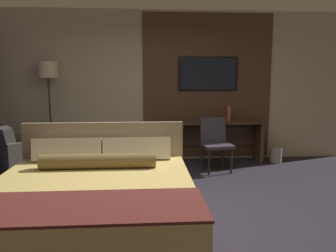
{
  "coord_description": "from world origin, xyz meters",
  "views": [
    {
      "loc": [
        -0.28,
        -3.62,
        1.55
      ],
      "look_at": [
        0.05,
        0.97,
        0.88
      ],
      "focal_mm": 35.0,
      "sensor_mm": 36.0,
      "label": 1
    }
  ],
  "objects_px": {
    "floor_lamp": "(48,78)",
    "book": "(213,120)",
    "tv": "(208,74)",
    "desk_chair": "(215,139)",
    "bed": "(94,200)",
    "desk": "(209,134)",
    "armchair_by_window": "(25,157)",
    "vase_tall": "(229,114)",
    "waste_bin": "(276,155)"
  },
  "relations": [
    {
      "from": "floor_lamp",
      "to": "book",
      "type": "relative_size",
      "value": 7.24
    },
    {
      "from": "tv",
      "to": "desk_chair",
      "type": "distance_m",
      "value": 1.35
    },
    {
      "from": "bed",
      "to": "floor_lamp",
      "type": "relative_size",
      "value": 1.15
    },
    {
      "from": "bed",
      "to": "book",
      "type": "relative_size",
      "value": 8.34
    },
    {
      "from": "desk_chair",
      "to": "tv",
      "type": "bearing_deg",
      "value": 81.1
    },
    {
      "from": "desk_chair",
      "to": "desk",
      "type": "bearing_deg",
      "value": 80.81
    },
    {
      "from": "armchair_by_window",
      "to": "vase_tall",
      "type": "bearing_deg",
      "value": -115.48
    },
    {
      "from": "bed",
      "to": "desk_chair",
      "type": "bearing_deg",
      "value": 50.6
    },
    {
      "from": "desk",
      "to": "desk_chair",
      "type": "height_order",
      "value": "desk_chair"
    },
    {
      "from": "desk_chair",
      "to": "book",
      "type": "bearing_deg",
      "value": 74.56
    },
    {
      "from": "desk",
      "to": "book",
      "type": "bearing_deg",
      "value": -22.07
    },
    {
      "from": "waste_bin",
      "to": "desk_chair",
      "type": "bearing_deg",
      "value": -161.7
    },
    {
      "from": "desk",
      "to": "vase_tall",
      "type": "distance_m",
      "value": 0.53
    },
    {
      "from": "desk",
      "to": "tv",
      "type": "bearing_deg",
      "value": 90.0
    },
    {
      "from": "desk",
      "to": "book",
      "type": "relative_size",
      "value": 7.6
    },
    {
      "from": "floor_lamp",
      "to": "desk_chair",
      "type": "bearing_deg",
      "value": -11.53
    },
    {
      "from": "vase_tall",
      "to": "waste_bin",
      "type": "relative_size",
      "value": 0.95
    },
    {
      "from": "desk",
      "to": "tv",
      "type": "distance_m",
      "value": 1.13
    },
    {
      "from": "bed",
      "to": "desk_chair",
      "type": "xyz_separation_m",
      "value": [
        1.72,
        2.09,
        0.22
      ]
    },
    {
      "from": "floor_lamp",
      "to": "waste_bin",
      "type": "xyz_separation_m",
      "value": [
        4.12,
        -0.17,
        -1.41
      ]
    },
    {
      "from": "waste_bin",
      "to": "bed",
      "type": "bearing_deg",
      "value": -139.86
    },
    {
      "from": "desk_chair",
      "to": "floor_lamp",
      "type": "bearing_deg",
      "value": 160.48
    },
    {
      "from": "armchair_by_window",
      "to": "bed",
      "type": "bearing_deg",
      "value": 179.14
    },
    {
      "from": "bed",
      "to": "desk_chair",
      "type": "distance_m",
      "value": 2.71
    },
    {
      "from": "bed",
      "to": "waste_bin",
      "type": "relative_size",
      "value": 7.58
    },
    {
      "from": "desk",
      "to": "tv",
      "type": "height_order",
      "value": "tv"
    },
    {
      "from": "armchair_by_window",
      "to": "waste_bin",
      "type": "relative_size",
      "value": 3.7
    },
    {
      "from": "desk_chair",
      "to": "armchair_by_window",
      "type": "relative_size",
      "value": 0.86
    },
    {
      "from": "bed",
      "to": "floor_lamp",
      "type": "distance_m",
      "value": 3.17
    },
    {
      "from": "bed",
      "to": "desk",
      "type": "bearing_deg",
      "value": 57.08
    },
    {
      "from": "desk_chair",
      "to": "armchair_by_window",
      "type": "xyz_separation_m",
      "value": [
        -3.14,
        -0.01,
        -0.25
      ]
    },
    {
      "from": "bed",
      "to": "desk",
      "type": "distance_m",
      "value": 3.19
    },
    {
      "from": "bed",
      "to": "waste_bin",
      "type": "xyz_separation_m",
      "value": [
        2.97,
        2.5,
        -0.17
      ]
    },
    {
      "from": "desk",
      "to": "bed",
      "type": "bearing_deg",
      "value": -122.92
    },
    {
      "from": "desk_chair",
      "to": "book",
      "type": "height_order",
      "value": "desk_chair"
    },
    {
      "from": "tv",
      "to": "bed",
      "type": "bearing_deg",
      "value": -121.19
    },
    {
      "from": "bed",
      "to": "armchair_by_window",
      "type": "relative_size",
      "value": 2.05
    },
    {
      "from": "tv",
      "to": "floor_lamp",
      "type": "height_order",
      "value": "tv"
    },
    {
      "from": "waste_bin",
      "to": "armchair_by_window",
      "type": "bearing_deg",
      "value": -174.43
    },
    {
      "from": "floor_lamp",
      "to": "armchair_by_window",
      "type": "bearing_deg",
      "value": -114.18
    },
    {
      "from": "bed",
      "to": "waste_bin",
      "type": "bearing_deg",
      "value": 40.14
    },
    {
      "from": "vase_tall",
      "to": "waste_bin",
      "type": "distance_m",
      "value": 1.17
    },
    {
      "from": "armchair_by_window",
      "to": "floor_lamp",
      "type": "xyz_separation_m",
      "value": [
        0.27,
        0.6,
        1.27
      ]
    },
    {
      "from": "desk",
      "to": "waste_bin",
      "type": "distance_m",
      "value": 1.31
    },
    {
      "from": "armchair_by_window",
      "to": "book",
      "type": "bearing_deg",
      "value": -115.25
    },
    {
      "from": "vase_tall",
      "to": "book",
      "type": "bearing_deg",
      "value": -172.56
    },
    {
      "from": "desk_chair",
      "to": "armchair_by_window",
      "type": "distance_m",
      "value": 3.15
    },
    {
      "from": "desk",
      "to": "floor_lamp",
      "type": "xyz_separation_m",
      "value": [
        -2.88,
        0.01,
        1.03
      ]
    },
    {
      "from": "floor_lamp",
      "to": "tv",
      "type": "bearing_deg",
      "value": 3.57
    },
    {
      "from": "floor_lamp",
      "to": "vase_tall",
      "type": "distance_m",
      "value": 3.32
    }
  ]
}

